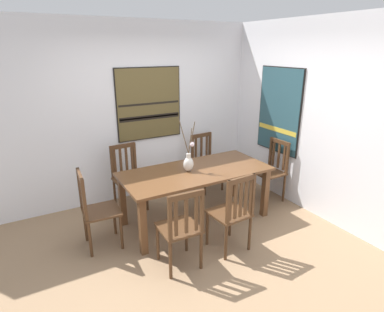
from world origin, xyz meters
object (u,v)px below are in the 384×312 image
centerpiece_vase (189,161)px  painting_on_side_wall (279,111)px  chair_1 (233,211)px  chair_4 (181,228)px  dining_table (196,177)px  chair_5 (128,176)px  chair_3 (96,209)px  painting_on_back_wall (149,104)px  chair_2 (206,161)px  chair_0 (271,170)px

centerpiece_vase → painting_on_side_wall: size_ratio=0.54×
chair_1 → chair_4: (-0.67, 0.02, -0.02)m
dining_table → chair_5: size_ratio=2.07×
chair_1 → chair_3: chair_1 is taller
chair_4 → chair_5: chair_5 is taller
chair_4 → painting_on_back_wall: size_ratio=0.86×
chair_1 → chair_4: size_ratio=1.03×
chair_1 → painting_on_back_wall: size_ratio=0.89×
chair_1 → chair_5: size_ratio=1.02×
dining_table → chair_5: chair_5 is taller
dining_table → chair_2: 1.11m
chair_3 → chair_5: size_ratio=1.02×
chair_5 → chair_2: bearing=1.5°
chair_4 → centerpiece_vase: bearing=56.3°
chair_4 → chair_2: bearing=51.1°
centerpiece_vase → chair_3: size_ratio=0.73×
dining_table → chair_2: size_ratio=2.13×
dining_table → chair_0: chair_0 is taller
chair_4 → chair_0: bearing=21.6°
chair_0 → centerpiece_vase: bearing=178.6°
centerpiece_vase → painting_on_side_wall: bearing=4.5°
chair_4 → painting_on_side_wall: size_ratio=0.73×
painting_on_back_wall → painting_on_side_wall: size_ratio=0.85×
dining_table → chair_1: size_ratio=2.02×
centerpiece_vase → painting_on_side_wall: 1.75m
chair_2 → chair_4: (-1.34, -1.66, 0.01)m
centerpiece_vase → chair_2: size_ratio=0.76×
chair_3 → painting_on_back_wall: size_ratio=0.88×
chair_2 → chair_5: bearing=-178.5°
chair_4 → chair_3: bearing=129.5°
chair_3 → chair_0: bearing=-1.0°
chair_5 → painting_on_side_wall: bearing=-16.3°
chair_0 → chair_1: size_ratio=0.98×
painting_on_back_wall → chair_5: bearing=-145.3°
painting_on_back_wall → chair_0: bearing=-38.3°
dining_table → painting_on_back_wall: (-0.16, 1.18, 0.83)m
chair_0 → chair_4: bearing=-158.4°
centerpiece_vase → chair_5: centerpiece_vase is taller
chair_3 → painting_on_side_wall: painting_on_side_wall is taller
chair_4 → painting_on_side_wall: painting_on_side_wall is taller
painting_on_back_wall → painting_on_side_wall: 2.02m
chair_2 → painting_on_side_wall: size_ratio=0.71×
centerpiece_vase → chair_0: bearing=-1.4°
dining_table → painting_on_side_wall: size_ratio=1.52×
chair_5 → painting_on_side_wall: (2.26, -0.66, 0.87)m
chair_0 → chair_5: size_ratio=1.00×
chair_2 → chair_5: size_ratio=0.97×
centerpiece_vase → chair_2: bearing=46.6°
chair_4 → dining_table: bearing=51.2°
chair_3 → painting_on_side_wall: 3.05m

